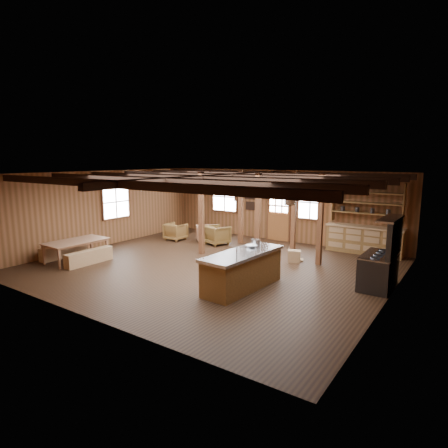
{
  "coord_description": "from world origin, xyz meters",
  "views": [
    {
      "loc": [
        6.53,
        -8.9,
        3.23
      ],
      "look_at": [
        -0.24,
        0.96,
        1.14
      ],
      "focal_mm": 30.0,
      "sensor_mm": 36.0,
      "label": 1
    }
  ],
  "objects_px": {
    "armchair_b": "(217,235)",
    "armchair_c": "(205,233)",
    "kitchen_island": "(243,270)",
    "armchair_a": "(176,232)",
    "commercial_range": "(381,265)",
    "dining_table": "(77,251)"
  },
  "relations": [
    {
      "from": "armchair_b",
      "to": "armchair_c",
      "type": "xyz_separation_m",
      "value": [
        -0.76,
        0.24,
        -0.05
      ]
    },
    {
      "from": "kitchen_island",
      "to": "armchair_a",
      "type": "xyz_separation_m",
      "value": [
        -5.23,
        3.35,
        -0.14
      ]
    },
    {
      "from": "commercial_range",
      "to": "armchair_b",
      "type": "xyz_separation_m",
      "value": [
        -6.23,
        1.66,
        -0.23
      ]
    },
    {
      "from": "dining_table",
      "to": "armchair_b",
      "type": "xyz_separation_m",
      "value": [
        2.32,
        4.46,
        0.04
      ]
    },
    {
      "from": "commercial_range",
      "to": "kitchen_island",
      "type": "bearing_deg",
      "value": -145.0
    },
    {
      "from": "kitchen_island",
      "to": "armchair_b",
      "type": "height_order",
      "value": "kitchen_island"
    },
    {
      "from": "armchair_b",
      "to": "armchair_c",
      "type": "distance_m",
      "value": 0.8
    },
    {
      "from": "kitchen_island",
      "to": "armchair_b",
      "type": "xyz_separation_m",
      "value": [
        -3.38,
        3.65,
        -0.11
      ]
    },
    {
      "from": "kitchen_island",
      "to": "armchair_c",
      "type": "bearing_deg",
      "value": 140.7
    },
    {
      "from": "armchair_b",
      "to": "armchair_c",
      "type": "bearing_deg",
      "value": 1.62
    },
    {
      "from": "kitchen_island",
      "to": "armchair_c",
      "type": "xyz_separation_m",
      "value": [
        -4.15,
        3.89,
        -0.16
      ]
    },
    {
      "from": "commercial_range",
      "to": "dining_table",
      "type": "distance_m",
      "value": 9.0
    },
    {
      "from": "commercial_range",
      "to": "armchair_b",
      "type": "relative_size",
      "value": 2.25
    },
    {
      "from": "dining_table",
      "to": "armchair_b",
      "type": "distance_m",
      "value": 5.03
    },
    {
      "from": "dining_table",
      "to": "armchair_b",
      "type": "bearing_deg",
      "value": -26.15
    },
    {
      "from": "kitchen_island",
      "to": "armchair_a",
      "type": "distance_m",
      "value": 6.21
    },
    {
      "from": "commercial_range",
      "to": "armchair_b",
      "type": "bearing_deg",
      "value": 165.1
    },
    {
      "from": "kitchen_island",
      "to": "armchair_b",
      "type": "distance_m",
      "value": 4.98
    },
    {
      "from": "armchair_a",
      "to": "dining_table",
      "type": "bearing_deg",
      "value": 82.86
    },
    {
      "from": "commercial_range",
      "to": "armchair_c",
      "type": "relative_size",
      "value": 2.61
    },
    {
      "from": "commercial_range",
      "to": "dining_table",
      "type": "bearing_deg",
      "value": -161.85
    },
    {
      "from": "armchair_b",
      "to": "dining_table",
      "type": "bearing_deg",
      "value": 81.51
    }
  ]
}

